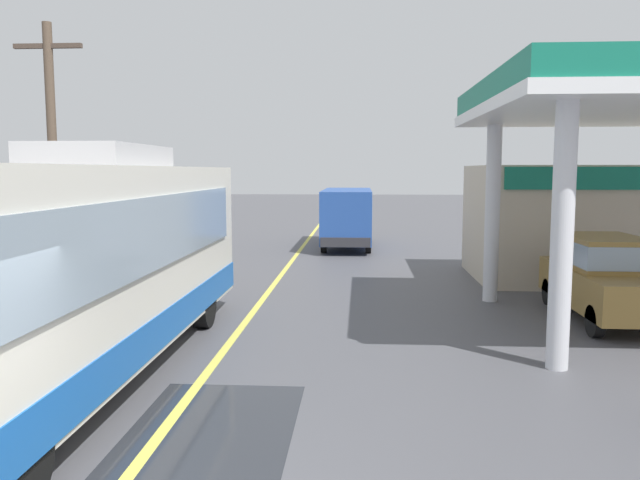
% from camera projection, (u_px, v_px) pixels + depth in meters
% --- Properties ---
extents(ground, '(120.00, 120.00, 0.00)m').
position_uv_depth(ground, '(299.00, 252.00, 25.17)').
color(ground, '#4C4C51').
extents(lane_divider_stripe, '(0.16, 50.00, 0.01)m').
position_uv_depth(lane_divider_stripe, '(284.00, 272.00, 20.21)').
color(lane_divider_stripe, '#D8CC4C').
rests_on(lane_divider_stripe, ground).
extents(wet_puddle_patch, '(2.07, 5.61, 0.01)m').
position_uv_depth(wet_puddle_patch, '(186.00, 473.00, 6.76)').
color(wet_puddle_patch, '#26282D').
rests_on(wet_puddle_patch, ground).
extents(coach_bus_main, '(2.60, 11.04, 3.69)m').
position_uv_depth(coach_bus_main, '(79.00, 270.00, 9.69)').
color(coach_bus_main, silver).
rests_on(coach_bus_main, ground).
extents(gas_station_roadside, '(9.10, 11.95, 5.10)m').
position_uv_depth(gas_station_roadside, '(622.00, 194.00, 16.68)').
color(gas_station_roadside, '#147259').
rests_on(gas_station_roadside, ground).
extents(car_at_pump, '(1.70, 4.20, 1.82)m').
position_uv_depth(car_at_pump, '(605.00, 273.00, 13.71)').
color(car_at_pump, olive).
rests_on(car_at_pump, ground).
extents(minibus_opposing_lane, '(2.04, 6.13, 2.44)m').
position_uv_depth(minibus_opposing_lane, '(347.00, 213.00, 26.64)').
color(minibus_opposing_lane, '#264C9E').
rests_on(minibus_opposing_lane, ground).
extents(pedestrian_near_pump, '(0.55, 0.22, 1.66)m').
position_uv_depth(pedestrian_near_pump, '(569.00, 271.00, 14.52)').
color(pedestrian_near_pump, '#33333F').
rests_on(pedestrian_near_pump, ground).
extents(utility_pole_roadside, '(1.80, 0.24, 7.05)m').
position_uv_depth(utility_pole_roadside, '(53.00, 153.00, 16.45)').
color(utility_pole_roadside, brown).
rests_on(utility_pole_roadside, ground).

